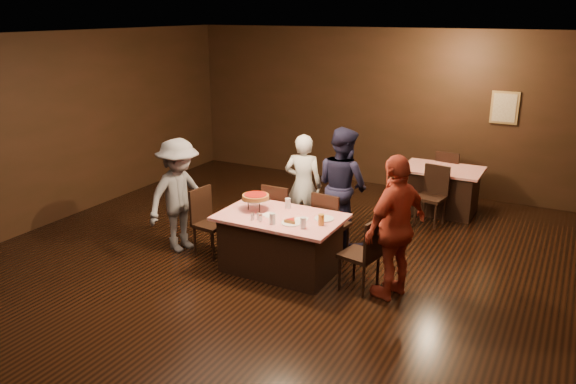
% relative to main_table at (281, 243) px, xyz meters
% --- Properties ---
extents(room, '(10.00, 10.04, 3.02)m').
position_rel_main_table_xyz_m(room, '(-0.13, -0.66, 1.75)').
color(room, black).
rests_on(room, ground).
extents(main_table, '(1.60, 1.00, 0.77)m').
position_rel_main_table_xyz_m(main_table, '(0.00, 0.00, 0.00)').
color(main_table, red).
rests_on(main_table, ground).
extents(back_table, '(1.30, 0.90, 0.77)m').
position_rel_main_table_xyz_m(back_table, '(1.32, 3.29, 0.00)').
color(back_table, '#B8170C').
rests_on(back_table, ground).
extents(chair_far_left, '(0.43, 0.43, 0.95)m').
position_rel_main_table_xyz_m(chair_far_left, '(-0.40, 0.75, 0.09)').
color(chair_far_left, black).
rests_on(chair_far_left, ground).
extents(chair_far_right, '(0.46, 0.46, 0.95)m').
position_rel_main_table_xyz_m(chair_far_right, '(0.40, 0.75, 0.09)').
color(chair_far_right, black).
rests_on(chair_far_right, ground).
extents(chair_end_left, '(0.47, 0.47, 0.95)m').
position_rel_main_table_xyz_m(chair_end_left, '(-1.10, 0.00, 0.09)').
color(chair_end_left, black).
rests_on(chair_end_left, ground).
extents(chair_end_right, '(0.49, 0.49, 0.95)m').
position_rel_main_table_xyz_m(chair_end_right, '(1.10, 0.00, 0.09)').
color(chair_end_right, black).
rests_on(chair_end_right, ground).
extents(chair_back_near, '(0.48, 0.48, 0.95)m').
position_rel_main_table_xyz_m(chair_back_near, '(1.32, 2.59, 0.09)').
color(chair_back_near, black).
rests_on(chair_back_near, ground).
extents(chair_back_far, '(0.46, 0.46, 0.95)m').
position_rel_main_table_xyz_m(chair_back_far, '(1.32, 3.89, 0.09)').
color(chair_back_far, black).
rests_on(chair_back_far, ground).
extents(diner_white_jacket, '(0.64, 0.50, 1.57)m').
position_rel_main_table_xyz_m(diner_white_jacket, '(-0.30, 1.27, 0.40)').
color(diner_white_jacket, silver).
rests_on(diner_white_jacket, ground).
extents(diner_navy_hoodie, '(1.04, 0.95, 1.74)m').
position_rel_main_table_xyz_m(diner_navy_hoodie, '(0.33, 1.29, 0.48)').
color(diner_navy_hoodie, black).
rests_on(diner_navy_hoodie, ground).
extents(diner_grey_knit, '(0.84, 1.17, 1.63)m').
position_rel_main_table_xyz_m(diner_grey_knit, '(-1.60, -0.05, 0.43)').
color(diner_grey_knit, slate).
rests_on(diner_grey_knit, ground).
extents(diner_red_shirt, '(0.76, 1.11, 1.76)m').
position_rel_main_table_xyz_m(diner_red_shirt, '(1.52, 0.04, 0.49)').
color(diner_red_shirt, '#9F3321').
rests_on(diner_red_shirt, ground).
extents(pizza_stand, '(0.38, 0.38, 0.22)m').
position_rel_main_table_xyz_m(pizza_stand, '(-0.40, 0.05, 0.57)').
color(pizza_stand, black).
rests_on(pizza_stand, main_table).
extents(plate_with_slice, '(0.25, 0.25, 0.06)m').
position_rel_main_table_xyz_m(plate_with_slice, '(0.25, -0.18, 0.41)').
color(plate_with_slice, white).
rests_on(plate_with_slice, main_table).
extents(plate_empty, '(0.25, 0.25, 0.01)m').
position_rel_main_table_xyz_m(plate_empty, '(0.55, 0.15, 0.39)').
color(plate_empty, white).
rests_on(plate_empty, main_table).
extents(glass_front_left, '(0.08, 0.08, 0.14)m').
position_rel_main_table_xyz_m(glass_front_left, '(0.05, -0.30, 0.46)').
color(glass_front_left, silver).
rests_on(glass_front_left, main_table).
extents(glass_front_right, '(0.08, 0.08, 0.14)m').
position_rel_main_table_xyz_m(glass_front_right, '(0.45, -0.25, 0.46)').
color(glass_front_right, silver).
rests_on(glass_front_right, main_table).
extents(glass_amber, '(0.08, 0.08, 0.14)m').
position_rel_main_table_xyz_m(glass_amber, '(0.60, -0.05, 0.46)').
color(glass_amber, '#BF7F26').
rests_on(glass_amber, main_table).
extents(glass_back, '(0.08, 0.08, 0.14)m').
position_rel_main_table_xyz_m(glass_back, '(-0.05, 0.30, 0.46)').
color(glass_back, silver).
rests_on(glass_back, main_table).
extents(condiments, '(0.17, 0.10, 0.09)m').
position_rel_main_table_xyz_m(condiments, '(-0.18, -0.28, 0.43)').
color(condiments, silver).
rests_on(condiments, main_table).
extents(napkin_center, '(0.19, 0.19, 0.01)m').
position_rel_main_table_xyz_m(napkin_center, '(0.30, 0.00, 0.39)').
color(napkin_center, white).
rests_on(napkin_center, main_table).
extents(napkin_left, '(0.21, 0.21, 0.01)m').
position_rel_main_table_xyz_m(napkin_left, '(-0.15, -0.05, 0.39)').
color(napkin_left, white).
rests_on(napkin_left, main_table).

